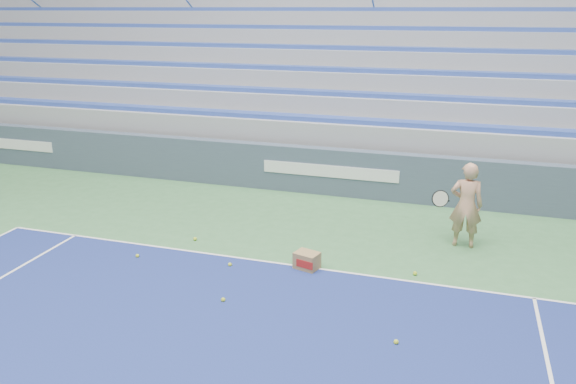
# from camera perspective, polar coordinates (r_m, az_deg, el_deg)

# --- Properties ---
(sponsor_barrier) EXTENTS (30.00, 0.32, 1.10)m
(sponsor_barrier) POSITION_cam_1_polar(r_m,az_deg,el_deg) (13.17, 4.40, 2.08)
(sponsor_barrier) COLOR #3D4B5C
(sponsor_barrier) RESTS_ON ground
(bleachers) EXTENTS (31.00, 9.15, 7.30)m
(bleachers) POSITION_cam_1_polar(r_m,az_deg,el_deg) (18.36, 8.71, 12.27)
(bleachers) COLOR #919399
(bleachers) RESTS_ON ground
(tennis_player) EXTENTS (0.90, 0.81, 1.60)m
(tennis_player) POSITION_cam_1_polar(r_m,az_deg,el_deg) (10.65, 17.63, -1.27)
(tennis_player) COLOR tan
(tennis_player) RESTS_ON ground
(ball_box) EXTENTS (0.46, 0.40, 0.29)m
(ball_box) POSITION_cam_1_polar(r_m,az_deg,el_deg) (9.52, 1.93, -6.99)
(ball_box) COLOR olive
(ball_box) RESTS_ON ground
(tennis_ball_0) EXTENTS (0.07, 0.07, 0.07)m
(tennis_ball_0) POSITION_cam_1_polar(r_m,az_deg,el_deg) (8.62, -6.60, -10.82)
(tennis_ball_0) COLOR #BCCE2A
(tennis_ball_0) RESTS_ON ground
(tennis_ball_1) EXTENTS (0.07, 0.07, 0.07)m
(tennis_ball_1) POSITION_cam_1_polar(r_m,az_deg,el_deg) (10.31, -15.05, -6.28)
(tennis_ball_1) COLOR #BCCE2A
(tennis_ball_1) RESTS_ON ground
(tennis_ball_2) EXTENTS (0.07, 0.07, 0.07)m
(tennis_ball_2) POSITION_cam_1_polar(r_m,az_deg,el_deg) (9.57, 12.78, -8.06)
(tennis_ball_2) COLOR #BCCE2A
(tennis_ball_2) RESTS_ON ground
(tennis_ball_3) EXTENTS (0.07, 0.07, 0.07)m
(tennis_ball_3) POSITION_cam_1_polar(r_m,az_deg,el_deg) (9.84, 1.05, -6.82)
(tennis_ball_3) COLOR #BCCE2A
(tennis_ball_3) RESTS_ON ground
(tennis_ball_4) EXTENTS (0.07, 0.07, 0.07)m
(tennis_ball_4) POSITION_cam_1_polar(r_m,az_deg,el_deg) (10.80, -9.42, -4.71)
(tennis_ball_4) COLOR #BCCE2A
(tennis_ball_4) RESTS_ON ground
(tennis_ball_5) EXTENTS (0.07, 0.07, 0.07)m
(tennis_ball_5) POSITION_cam_1_polar(r_m,az_deg,el_deg) (9.69, -5.92, -7.34)
(tennis_ball_5) COLOR #BCCE2A
(tennis_ball_5) RESTS_ON ground
(tennis_ball_6) EXTENTS (0.07, 0.07, 0.07)m
(tennis_ball_6) POSITION_cam_1_polar(r_m,az_deg,el_deg) (7.74, 10.92, -14.74)
(tennis_ball_6) COLOR #BCCE2A
(tennis_ball_6) RESTS_ON ground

